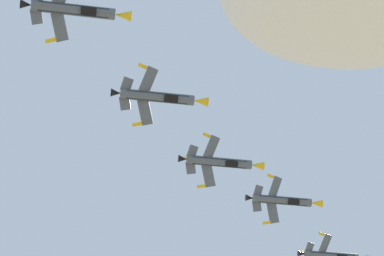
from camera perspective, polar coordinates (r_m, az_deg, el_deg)
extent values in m
cylinder|color=#4C5666|center=(183.16, 9.73, -8.81)|extent=(11.55, 6.74, 1.70)
cube|color=#232833|center=(182.73, 9.78, -8.85)|extent=(9.60, 5.47, 1.38)
cone|color=black|center=(181.15, 7.68, -8.71)|extent=(2.03, 1.92, 1.36)
ellipsoid|color=#192333|center=(184.60, 10.46, -8.80)|extent=(3.55, 2.78, 1.54)
cube|color=#4C5666|center=(182.02, 9.32, -8.00)|extent=(3.35, 3.16, 3.42)
cube|color=yellow|center=(181.28, 9.06, -7.33)|extent=(1.38, 1.60, 0.59)
cube|color=#4C5666|center=(181.30, 8.24, -8.27)|extent=(2.24, 2.26, 1.83)
cube|color=yellow|center=(183.40, 8.12, -8.61)|extent=(3.28, 3.08, 1.77)
cylinder|color=#4C5666|center=(165.84, 6.33, -5.07)|extent=(11.55, 6.74, 1.70)
cube|color=#232833|center=(165.39, 6.38, -5.08)|extent=(9.56, 5.38, 1.43)
cone|color=yellow|center=(167.81, 8.70, -5.24)|extent=(2.84, 2.45, 1.56)
cone|color=black|center=(164.25, 4.05, -4.90)|extent=(2.03, 1.92, 1.36)
ellipsoid|color=#192333|center=(167.15, 7.16, -5.11)|extent=(3.54, 2.76, 1.52)
cube|color=black|center=(165.63, 7.13, -5.14)|extent=(2.55, 2.13, 1.38)
cube|color=#4C5666|center=(165.49, 5.69, -5.93)|extent=(1.99, 2.50, 3.65)
cube|color=yellow|center=(165.39, 5.25, -6.62)|extent=(1.61, 0.57, 0.60)
cube|color=#4C5666|center=(165.20, 5.85, -4.13)|extent=(3.08, 2.97, 3.65)
cube|color=yellow|center=(164.86, 5.53, -3.37)|extent=(1.35, 1.58, 0.60)
cube|color=#4C5666|center=(164.71, 4.57, -5.47)|extent=(1.78, 1.43, 1.94)
cube|color=#4C5666|center=(164.54, 4.66, -4.41)|extent=(2.12, 2.14, 1.94)
cube|color=yellow|center=(166.44, 4.58, -4.90)|extent=(3.34, 3.20, 1.57)
cylinder|color=#4C5666|center=(148.68, 1.92, -2.40)|extent=(11.55, 6.74, 1.70)
cube|color=#232833|center=(148.23, 1.95, -2.43)|extent=(9.61, 5.47, 1.38)
cone|color=yellow|center=(150.11, 4.60, -2.63)|extent=(2.84, 2.45, 1.56)
cone|color=black|center=(147.64, -0.66, -2.18)|extent=(2.03, 1.92, 1.36)
ellipsoid|color=#192333|center=(149.79, 2.87, -2.45)|extent=(3.55, 2.78, 1.55)
cube|color=black|center=(148.29, 2.79, -2.51)|extent=(2.57, 2.17, 1.38)
cube|color=#4C5666|center=(148.65, 1.16, -3.34)|extent=(2.01, 2.85, 3.40)
cube|color=yellow|center=(148.77, 0.65, -4.10)|extent=(1.62, 0.60, 0.59)
cube|color=#4C5666|center=(148.01, 1.38, -1.35)|extent=(3.37, 3.18, 3.40)
cube|color=yellow|center=(147.62, 1.04, -0.51)|extent=(1.38, 1.60, 0.59)
cube|color=#4C5666|center=(148.06, -0.09, -2.81)|extent=(1.79, 1.61, 1.82)
cube|color=#4C5666|center=(147.69, 0.04, -1.65)|extent=(2.25, 2.27, 1.82)
cube|color=yellow|center=(149.69, 0.00, -2.15)|extent=(3.28, 3.07, 1.78)
cylinder|color=#4C5666|center=(131.83, -2.45, 2.19)|extent=(11.55, 6.74, 1.70)
cube|color=#232833|center=(131.37, -2.43, 2.17)|extent=(9.61, 5.48, 1.38)
cone|color=yellow|center=(132.70, 0.62, 1.89)|extent=(2.84, 2.45, 1.56)
cone|color=black|center=(131.37, -5.37, 2.47)|extent=(2.03, 1.92, 1.36)
ellipsoid|color=#192333|center=(132.74, -1.34, 2.09)|extent=(3.55, 2.78, 1.55)
cube|color=black|center=(131.25, -1.48, 2.07)|extent=(2.57, 2.17, 1.38)
cube|color=#4C5666|center=(131.76, -3.30, 1.13)|extent=(2.01, 2.87, 3.39)
cube|color=yellow|center=(131.85, -3.87, 0.27)|extent=(1.62, 0.60, 0.59)
cube|color=#4C5666|center=(131.48, -3.07, 3.39)|extent=(3.38, 3.18, 3.39)
cube|color=yellow|center=(131.34, -3.46, 4.34)|extent=(1.38, 1.61, 0.59)
cube|color=#4C5666|center=(131.54, -4.72, 1.74)|extent=(1.79, 1.61, 1.81)
cube|color=#4C5666|center=(131.38, -4.59, 3.06)|extent=(2.26, 2.27, 1.81)
cube|color=yellow|center=(133.27, -4.56, 2.43)|extent=(3.28, 3.06, 1.79)
cylinder|color=#4C5666|center=(119.39, -8.30, 8.19)|extent=(11.55, 6.74, 1.70)
cube|color=#232833|center=(118.92, -8.31, 8.20)|extent=(9.61, 5.48, 1.37)
cone|color=yellow|center=(119.48, -4.85, 7.87)|extent=(2.84, 2.45, 1.56)
cone|color=black|center=(119.69, -11.56, 8.47)|extent=(2.03, 1.92, 1.36)
ellipsoid|color=#192333|center=(120.01, -7.03, 8.07)|extent=(3.55, 2.78, 1.55)
cube|color=black|center=(118.56, -7.26, 8.11)|extent=(2.57, 2.17, 1.38)
cube|color=#4C5666|center=(119.28, -9.25, 7.02)|extent=(2.01, 2.89, 3.38)
cube|color=yellow|center=(119.32, -9.87, 6.06)|extent=(1.62, 0.60, 0.59)
cube|color=#4C5666|center=(119.54, -10.83, 7.68)|extent=(1.80, 1.63, 1.80)
cube|color=yellow|center=(121.37, -10.57, 8.36)|extent=(3.27, 3.06, 1.80)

